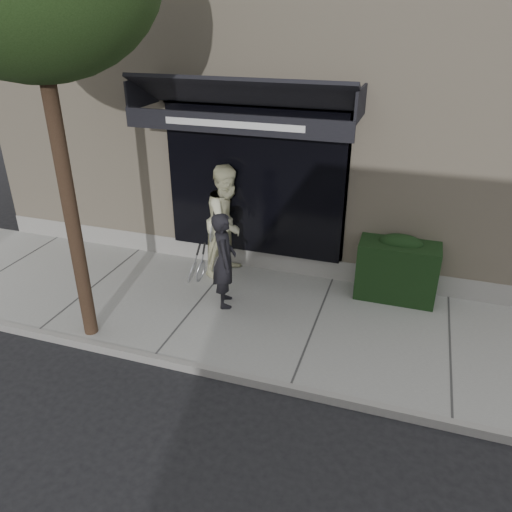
% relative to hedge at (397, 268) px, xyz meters
% --- Properties ---
extents(ground, '(80.00, 80.00, 0.00)m').
position_rel_hedge_xyz_m(ground, '(-1.10, -1.25, -0.66)').
color(ground, black).
rests_on(ground, ground).
extents(sidewalk, '(20.00, 3.00, 0.12)m').
position_rel_hedge_xyz_m(sidewalk, '(-1.10, -1.25, -0.60)').
color(sidewalk, gray).
rests_on(sidewalk, ground).
extents(curb, '(20.00, 0.10, 0.14)m').
position_rel_hedge_xyz_m(curb, '(-1.10, -2.80, -0.59)').
color(curb, gray).
rests_on(curb, ground).
extents(building_facade, '(14.30, 8.04, 5.64)m').
position_rel_hedge_xyz_m(building_facade, '(-1.11, 3.71, 2.08)').
color(building_facade, beige).
rests_on(building_facade, ground).
extents(hedge, '(1.30, 0.70, 1.14)m').
position_rel_hedge_xyz_m(hedge, '(0.00, 0.00, 0.00)').
color(hedge, black).
rests_on(hedge, sidewalk).
extents(pedestrian_front, '(0.77, 0.91, 1.61)m').
position_rel_hedge_xyz_m(pedestrian_front, '(-2.66, -1.14, 0.26)').
color(pedestrian_front, black).
rests_on(pedestrian_front, sidewalk).
extents(pedestrian_back, '(1.09, 1.21, 2.05)m').
position_rel_hedge_xyz_m(pedestrian_back, '(-3.00, -0.05, 0.49)').
color(pedestrian_back, beige).
rests_on(pedestrian_back, sidewalk).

